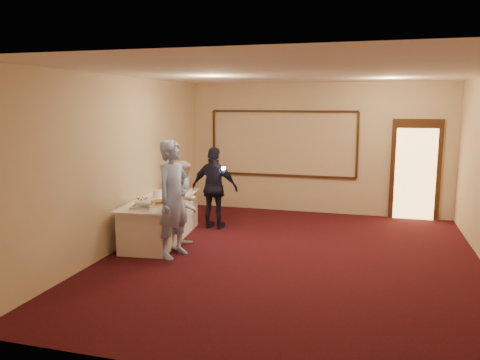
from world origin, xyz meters
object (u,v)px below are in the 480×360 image
Objects in this scene: woman at (184,204)px; guest at (215,188)px; buffet_table at (161,219)px; tart at (158,202)px; plate_stack_a at (157,194)px; pavlova_tray at (143,204)px; man at (174,199)px; plate_stack_b at (176,192)px; cupcake_stand at (170,182)px.

guest reaches higher than woman.
buffet_table is 8.29× the size of tart.
pavlova_tray is at bearing -79.48° from plate_stack_a.
buffet_table is 1.22m from man.
guest is at bearing 14.21° from man.
woman is (-0.05, 0.54, -0.20)m from man.
guest reaches higher than pavlova_tray.
plate_stack_b is 0.63× the size of tart.
buffet_table is 1.25× the size of man.
cupcake_stand is at bearing 103.32° from buffet_table.
pavlova_tray is 0.60m from man.
plate_stack_b is 0.78m from tart.
pavlova_tray is 1.71× the size of tart.
plate_stack_b is (0.36, -0.49, -0.08)m from cupcake_stand.
plate_stack_a is 1.25m from guest.
pavlova_tray reaches higher than buffet_table.
tart is 0.71m from man.
plate_stack_a is 0.81m from woman.
man reaches higher than buffet_table.
plate_stack_a is 0.09× the size of man.
tart is 0.19× the size of woman.
pavlova_tray is at bearing 139.01° from woman.
plate_stack_a is at bearing -82.89° from cupcake_stand.
plate_stack_a is at bearing 55.39° from man.
plate_stack_a is 0.58× the size of tart.
pavlova_tray is 0.75m from woman.
tart is at bearing 64.73° from man.
pavlova_tray is 0.26× the size of man.
plate_stack_b is at bearing 38.19° from man.
plate_stack_a is (0.10, -0.80, -0.09)m from cupcake_stand.
woman is (0.60, -0.31, 0.38)m from buffet_table.
plate_stack_a is 0.10× the size of guest.
woman reaches higher than plate_stack_a.
woman is at bearing -29.02° from plate_stack_a.
buffet_table is at bearing 53.53° from man.
pavlova_tray is (0.06, -0.83, 0.46)m from buffet_table.
pavlova_tray is at bearing -81.06° from cupcake_stand.
tart is at bearing -91.86° from plate_stack_b.
tart is at bearing -63.51° from plate_stack_a.
cupcake_stand is at bearing 38.94° from woman.
pavlova_tray is 0.92m from plate_stack_a.
tart is at bearing -75.24° from cupcake_stand.
tart is 0.18× the size of guest.
plate_stack_b is 0.12× the size of woman.
man is (0.49, -1.24, 0.13)m from plate_stack_b.
pavlova_tray is at bearing -85.82° from buffet_table.
guest is (0.59, 1.40, 0.04)m from tart.
cupcake_stand is at bearing 126.08° from plate_stack_b.
cupcake_stand reaches higher than plate_stack_b.
plate_stack_a is at bearing 65.88° from woman.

